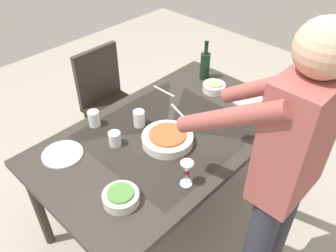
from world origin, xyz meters
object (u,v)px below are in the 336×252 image
at_px(water_cup_near_left, 139,118).
at_px(wine_glass_left, 187,170).
at_px(dining_table, 168,141).
at_px(side_bowl_bread, 214,87).
at_px(water_cup_near_right, 94,118).
at_px(chair_near, 107,97).
at_px(side_bowl_salad, 121,197).
at_px(water_cup_far_left, 115,139).
at_px(person_server, 283,173).
at_px(wine_bottle, 205,65).
at_px(dinner_plate_near, 63,154).
at_px(dinner_plate_far, 246,97).
at_px(serving_bowl_pasta, 167,138).

bearing_deg(water_cup_near_left, wine_glass_left, 73.01).
distance_m(dining_table, side_bowl_bread, 0.58).
height_order(water_cup_near_left, water_cup_near_right, water_cup_near_left).
bearing_deg(chair_near, side_bowl_salad, 55.82).
bearing_deg(wine_glass_left, water_cup_far_left, -83.54).
height_order(wine_glass_left, water_cup_near_right, wine_glass_left).
height_order(person_server, wine_bottle, person_server).
xyz_separation_m(person_server, dinner_plate_near, (0.53, -1.03, -0.20)).
distance_m(water_cup_far_left, dinner_plate_far, 0.97).
distance_m(dinner_plate_near, dinner_plate_far, 1.27).
relative_size(person_server, wine_glass_left, 11.19).
xyz_separation_m(water_cup_near_left, water_cup_near_right, (0.19, -0.20, -0.00)).
distance_m(wine_bottle, dinner_plate_far, 0.39).
relative_size(chair_near, water_cup_near_left, 8.66).
bearing_deg(wine_bottle, side_bowl_bread, 61.16).
bearing_deg(dining_table, person_server, 88.20).
bearing_deg(water_cup_far_left, dinner_plate_near, -28.43).
xyz_separation_m(water_cup_near_right, dinner_plate_near, (0.29, 0.09, -0.04)).
bearing_deg(water_cup_near_left, side_bowl_salad, 39.14).
bearing_deg(wine_bottle, dinner_plate_far, 88.59).
xyz_separation_m(wine_glass_left, water_cup_far_left, (0.06, -0.50, -0.06)).
bearing_deg(side_bowl_salad, chair_near, -124.18).
height_order(wine_glass_left, serving_bowl_pasta, wine_glass_left).
height_order(dining_table, water_cup_far_left, water_cup_far_left).
distance_m(person_server, water_cup_near_left, 0.93).
bearing_deg(serving_bowl_pasta, dining_table, -138.09).
height_order(serving_bowl_pasta, dinner_plate_far, serving_bowl_pasta).
bearing_deg(wine_bottle, serving_bowl_pasta, 23.37).
relative_size(dinner_plate_near, dinner_plate_far, 1.00).
xyz_separation_m(dining_table, side_bowl_bread, (-0.56, -0.09, 0.10)).
height_order(serving_bowl_pasta, dinner_plate_near, serving_bowl_pasta).
relative_size(water_cup_far_left, dinner_plate_near, 0.38).
relative_size(water_cup_near_right, dinner_plate_near, 0.44).
bearing_deg(person_server, water_cup_near_left, -86.98).
bearing_deg(dinner_plate_far, side_bowl_salad, 3.56).
relative_size(side_bowl_salad, dinner_plate_far, 0.78).
bearing_deg(serving_bowl_pasta, person_server, 93.97).
bearing_deg(dinner_plate_far, water_cup_far_left, -16.41).
height_order(wine_glass_left, water_cup_near_left, wine_glass_left).
bearing_deg(chair_near, dinner_plate_near, 37.77).
distance_m(person_server, wine_glass_left, 0.45).
bearing_deg(wine_bottle, wine_glass_left, 34.25).
distance_m(wine_glass_left, dinner_plate_far, 0.91).
height_order(side_bowl_salad, side_bowl_bread, same).
xyz_separation_m(side_bowl_salad, side_bowl_bread, (-1.10, -0.29, 0.00)).
relative_size(water_cup_near_right, serving_bowl_pasta, 0.34).
distance_m(water_cup_far_left, side_bowl_salad, 0.43).
xyz_separation_m(wine_glass_left, side_bowl_salad, (0.30, -0.15, -0.07)).
relative_size(chair_near, wine_glass_left, 6.03).
height_order(wine_bottle, dinner_plate_far, wine_bottle).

